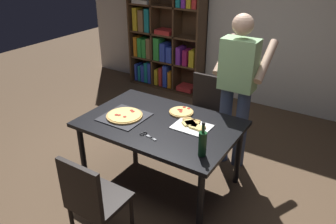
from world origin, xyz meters
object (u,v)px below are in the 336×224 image
Objects in this scene: pepperoni_pizza_on_tray at (125,116)px; kitchen_scissors at (146,135)px; chair_far_side at (204,107)px; dining_table at (160,128)px; wine_bottle at (203,143)px; bookshelf at (165,39)px; second_pizza_plain at (181,112)px; chair_near_camera at (92,198)px; person_serving_pizza at (237,84)px.

kitchen_scissors is (0.40, -0.18, -0.01)m from pepperoni_pizza_on_tray.
pepperoni_pizza_on_tray is at bearing -108.29° from chair_far_side.
chair_far_side reaches higher than dining_table.
kitchen_scissors is at bearing -88.44° from chair_far_side.
dining_table is 0.30m from kitchen_scissors.
chair_far_side is 2.85× the size of wine_bottle.
pepperoni_pizza_on_tray is at bearing -66.25° from bookshelf.
chair_far_side is (0.00, 1.01, -0.17)m from dining_table.
second_pizza_plain is at bearing 132.71° from wine_bottle.
chair_near_camera is 0.51× the size of person_serving_pizza.
chair_far_side is at bearing -43.12° from bookshelf.
wine_bottle is at bearing -0.88° from kitchen_scissors.
chair_near_camera and chair_far_side have the same top height.
pepperoni_pizza_on_tray is 1.38× the size of wine_bottle.
person_serving_pizza is at bearing 96.98° from wine_bottle.
chair_near_camera is 0.76m from kitchen_scissors.
chair_far_side is 0.46× the size of bookshelf.
kitchen_scissors is at bearing -23.91° from pepperoni_pizza_on_tray.
person_serving_pizza is at bearing 58.07° from dining_table.
kitchen_scissors is (0.04, -1.29, 0.24)m from chair_far_side.
person_serving_pizza is 1.19m from kitchen_scissors.
bookshelf is 7.55× the size of second_pizza_plain.
pepperoni_pizza_on_tray is 2.20× the size of kitchen_scissors.
dining_table is 0.31m from second_pizza_plain.
dining_table is 0.80× the size of bookshelf.
bookshelf is 2.72m from pepperoni_pizza_on_tray.
bookshelf is (-1.46, 1.37, 0.38)m from chair_far_side.
bookshelf is 2.52m from person_serving_pizza.
wine_bottle is (2.08, -2.67, -0.02)m from bookshelf.
second_pizza_plain is at bearing 41.95° from pepperoni_pizza_on_tray.
chair_far_side is (0.00, 2.01, 0.00)m from chair_near_camera.
wine_bottle is at bearing -25.58° from dining_table.
wine_bottle reaches higher than chair_near_camera.
person_serving_pizza is (0.49, -0.22, 0.49)m from chair_far_side.
chair_far_side reaches higher than kitchen_scissors.
pepperoni_pizza_on_tray is (1.09, -2.48, -0.12)m from bookshelf.
wine_bottle reaches higher than pepperoni_pizza_on_tray.
dining_table is 1.73× the size of chair_near_camera.
pepperoni_pizza_on_tray is 0.44m from kitchen_scissors.
bookshelf reaches higher than pepperoni_pizza_on_tray.
wine_bottle is at bearing -83.02° from person_serving_pizza.
pepperoni_pizza_on_tray is (-0.86, -0.90, -0.23)m from person_serving_pizza.
chair_far_side reaches higher than second_pizza_plain.
bookshelf is (-1.46, 2.37, 0.21)m from dining_table.
chair_far_side is 4.54× the size of kitchen_scissors.
wine_bottle is 1.22× the size of second_pizza_plain.
chair_near_camera is 1.32m from second_pizza_plain.
person_serving_pizza reaches higher than dining_table.
wine_bottle is 0.60m from kitchen_scissors.
chair_near_camera is 0.46× the size of bookshelf.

